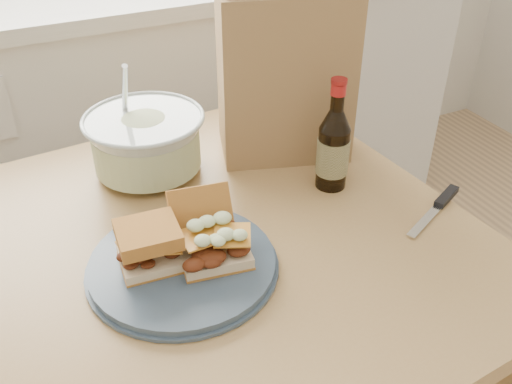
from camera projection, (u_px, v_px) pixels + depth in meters
name	position (u px, v px, depth m)	size (l,w,h in m)	color
cabinet_run	(93.00, 134.00, 1.86)	(2.50, 0.64, 0.94)	silver
dining_table	(214.00, 283.00, 1.05)	(0.95, 0.95, 0.74)	#AB8551
plate	(183.00, 265.00, 0.92)	(0.30, 0.30, 0.02)	#3C4E61
sandwich_left	(149.00, 245.00, 0.89)	(0.10, 0.09, 0.07)	beige
sandwich_right	(209.00, 234.00, 0.92)	(0.12, 0.16, 0.09)	beige
coleslaw_bowl	(146.00, 145.00, 1.14)	(0.24, 0.24, 0.24)	silver
beer_bottle	(333.00, 148.00, 1.08)	(0.06, 0.06, 0.22)	black
knife	(441.00, 202.00, 1.07)	(0.18, 0.10, 0.01)	silver
paper_bag	(284.00, 73.00, 1.16)	(0.26, 0.17, 0.34)	#A78351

